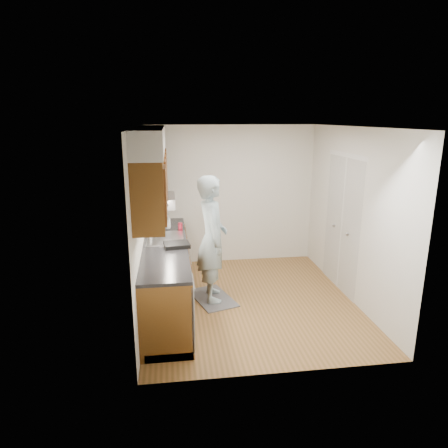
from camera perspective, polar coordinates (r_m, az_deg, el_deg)
The scene contains 14 objects.
floor at distance 6.03m, azimuth 3.64°, elevation -10.82°, with size 3.50×3.50×0.00m, color olive.
ceiling at distance 5.43m, azimuth 4.09°, elevation 13.68°, with size 3.50×3.50×0.00m, color white.
wall_left at distance 5.50m, azimuth -11.64°, elevation 0.25°, with size 0.02×3.50×2.50m, color silver.
wall_right at distance 6.07m, azimuth 17.87°, elevation 1.21°, with size 0.02×3.50×2.50m, color silver.
wall_back at distance 7.28m, azimuth 1.12°, elevation 4.14°, with size 3.00×0.02×2.50m, color silver.
counter at distance 5.73m, azimuth -8.22°, elevation -7.03°, with size 0.64×2.80×1.30m.
upper_cabinets at distance 5.41m, azimuth -10.20°, elevation 7.61°, with size 0.47×2.80×1.21m.
closet_door at distance 6.38m, azimuth 16.47°, elevation -0.11°, with size 0.02×1.22×2.05m, color silver.
floor_mat at distance 6.07m, azimuth -1.64°, elevation -10.51°, with size 0.50×0.84×0.02m, color slate.
person at distance 5.70m, azimuth -1.72°, elevation -0.96°, with size 0.73×0.49×2.08m, color #96AEB6.
soap_bottle_a at distance 6.28m, azimuth -8.02°, elevation 0.44°, with size 0.09×0.09×0.24m, color silver.
soap_bottle_b at distance 6.36m, azimuth -8.48°, elevation 0.43°, with size 0.09×0.09×0.20m, color silver.
soda_can at distance 6.14m, azimuth -6.26°, elevation -0.39°, with size 0.07×0.07×0.12m, color #B61F34.
dish_rack at distance 5.40m, azimuth -6.77°, elevation -2.96°, with size 0.33×0.28×0.05m, color black.
Camera 1 is at (-1.10, -5.31, 2.62)m, focal length 32.00 mm.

